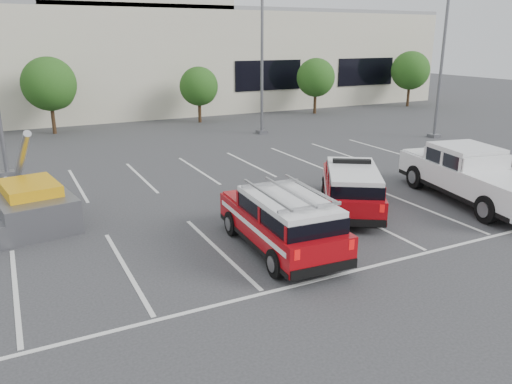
# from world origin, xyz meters

# --- Properties ---
(ground) EXTENTS (120.00, 120.00, 0.00)m
(ground) POSITION_xyz_m (0.00, 0.00, 0.00)
(ground) COLOR #2F2F31
(ground) RESTS_ON ground
(stall_markings) EXTENTS (23.00, 15.00, 0.01)m
(stall_markings) POSITION_xyz_m (0.00, 4.50, 0.01)
(stall_markings) COLOR silver
(stall_markings) RESTS_ON ground
(convention_building) EXTENTS (60.00, 16.99, 13.20)m
(convention_building) POSITION_xyz_m (0.18, 31.86, 4.72)
(convention_building) COLOR beige
(convention_building) RESTS_ON ground
(tree_mid_left) EXTENTS (3.37, 3.37, 4.85)m
(tree_mid_left) POSITION_xyz_m (-4.91, 22.05, 3.04)
(tree_mid_left) COLOR #3F2B19
(tree_mid_left) RESTS_ON ground
(tree_mid_right) EXTENTS (2.77, 2.77, 3.99)m
(tree_mid_right) POSITION_xyz_m (5.09, 22.05, 2.50)
(tree_mid_right) COLOR #3F2B19
(tree_mid_right) RESTS_ON ground
(tree_right) EXTENTS (3.07, 3.07, 4.42)m
(tree_right) POSITION_xyz_m (15.09, 22.05, 2.77)
(tree_right) COLOR #3F2B19
(tree_right) RESTS_ON ground
(tree_far_right) EXTENTS (3.37, 3.37, 4.85)m
(tree_far_right) POSITION_xyz_m (25.09, 22.05, 3.04)
(tree_far_right) COLOR #3F2B19
(tree_far_right) RESTS_ON ground
(light_pole_mid) EXTENTS (0.90, 0.60, 10.24)m
(light_pole_mid) POSITION_xyz_m (7.00, 16.00, 5.19)
(light_pole_mid) COLOR #59595E
(light_pole_mid) RESTS_ON ground
(light_pole_right) EXTENTS (0.90, 0.60, 10.24)m
(light_pole_right) POSITION_xyz_m (16.00, 10.00, 5.19)
(light_pole_right) COLOR #59595E
(light_pole_right) RESTS_ON ground
(fire_chief_suv) EXTENTS (4.26, 5.24, 1.78)m
(fire_chief_suv) POSITION_xyz_m (2.92, 1.20, 0.73)
(fire_chief_suv) COLOR #91070C
(fire_chief_suv) RESTS_ON ground
(white_pickup) EXTENTS (3.51, 6.91, 2.02)m
(white_pickup) POSITION_xyz_m (7.63, 0.02, 0.81)
(white_pickup) COLOR silver
(white_pickup) RESTS_ON ground
(ladder_suv) EXTENTS (2.21, 5.03, 1.94)m
(ladder_suv) POSITION_xyz_m (-1.05, -0.79, 0.78)
(ladder_suv) COLOR #91070C
(ladder_suv) RESTS_ON ground
(utility_rig) EXTENTS (3.34, 4.15, 3.27)m
(utility_rig) POSITION_xyz_m (-7.45, 4.67, 0.65)
(utility_rig) COLOR #59595E
(utility_rig) RESTS_ON ground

